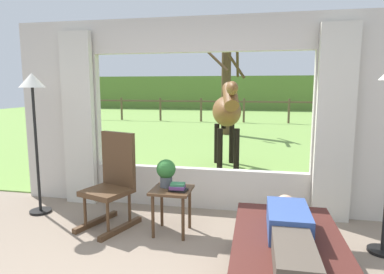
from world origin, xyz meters
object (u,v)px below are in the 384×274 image
Objects in this scene: reclining_person at (290,231)px; rocking_chair at (113,181)px; floor_lamp_left at (33,101)px; pasture_tree at (226,89)px; book_stack at (178,187)px; horse at (227,112)px; side_table at (172,197)px; recliner_sofa at (288,264)px; potted_plant at (166,171)px.

rocking_chair is (-1.96, 0.99, 0.02)m from reclining_person.
floor_lamp_left is 0.58× the size of pasture_tree.
horse is at bearing 86.39° from book_stack.
reclining_person is 1.52m from side_table.
recliner_sofa is 3.30× the size of side_table.
potted_plant is 0.18× the size of floor_lamp_left.
potted_plant is at bearing 143.64° from recliner_sofa.
pasture_tree reaches higher than floor_lamp_left.
recliner_sofa is at bearing -80.70° from pasture_tree.
pasture_tree is (-1.46, 8.94, 1.36)m from recliner_sofa.
floor_lamp_left is at bearing 173.51° from potted_plant.
recliner_sofa is 0.94× the size of horse.
potted_plant is at bearing -88.80° from pasture_tree.
floor_lamp_left is at bearing -170.29° from rocking_chair.
reclining_person is at bearing -90.98° from recliner_sofa.
recliner_sofa is 8.18× the size of book_stack.
side_table is at bearing -88.24° from pasture_tree.
book_stack is (0.83, -0.14, 0.02)m from rocking_chair.
pasture_tree is at bearing 78.19° from floor_lamp_left.
horse reaches higher than book_stack.
book_stack is (-1.13, 0.85, 0.04)m from reclining_person.
reclining_person is 0.45× the size of pasture_tree.
side_table reaches higher than recliner_sofa.
rocking_chair is (-1.96, 0.94, 0.33)m from recliner_sofa.
rocking_chair is 2.15× the size of side_table.
recliner_sofa is 0.31m from reclining_person.
rocking_chair reaches higher than side_table.
potted_plant is (-0.08, 0.06, 0.28)m from side_table.
potted_plant is at bearing 17.04° from rocking_chair.
recliner_sofa is at bearing -6.74° from rocking_chair.
potted_plant is 8.07m from pasture_tree.
pasture_tree is at bearing 98.33° from recliner_sofa.
floor_lamp_left is at bearing 41.50° from horse.
floor_lamp_left is 7.98m from pasture_tree.
floor_lamp_left reaches higher than potted_plant.
horse is at bearing 102.04° from recliner_sofa.
side_table is 2.17m from floor_lamp_left.
side_table is at bearing -36.87° from potted_plant.
side_table is at bearing -8.01° from floor_lamp_left.
book_stack is at bearing -87.64° from pasture_tree.
floor_lamp_left reaches higher than reclining_person.
pasture_tree reaches higher than book_stack.
pasture_tree reaches higher than rocking_chair.
rocking_chair is at bearing 59.82° from horse.
potted_plant is at bearing 71.68° from horse.
horse is at bearing 84.75° from side_table.
book_stack is (-1.13, 0.80, 0.34)m from recliner_sofa.
side_table is 0.28× the size of floor_lamp_left.
reclining_person is at bearing -36.83° from potted_plant.
horse reaches higher than rocking_chair.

